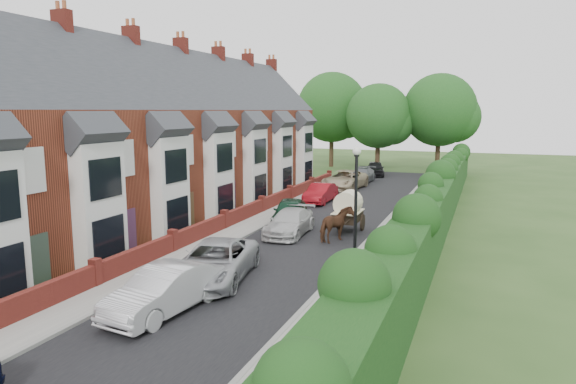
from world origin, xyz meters
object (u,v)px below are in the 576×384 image
Objects in this scene: car_white at (290,223)px; horse_cart at (348,209)px; car_beige at (344,180)px; lamppost at (356,197)px; car_red at (320,193)px; car_silver_a at (164,290)px; car_grey at (362,175)px; car_silver_b at (215,262)px; horse at (337,225)px; car_green at (290,212)px; car_black at (375,169)px.

horse_cart is (2.70, 1.67, 0.63)m from car_white.
car_beige is at bearing 91.79° from car_white.
car_white is at bearing 128.92° from lamppost.
car_white is 9.78m from car_red.
car_silver_a reaches higher than car_grey.
lamppost is at bearing 7.19° from car_silver_b.
car_silver_a is 27.61m from car_beige.
horse reaches higher than car_white.
car_white is 1.05× the size of car_green.
car_black is (-5.86, 32.34, -2.58)m from lamppost.
car_silver_a is 2.22× the size of horse.
car_black is at bearing 97.95° from car_silver_a.
car_grey is at bearing -60.07° from horse.
lamppost is 7.57m from car_silver_a.
car_grey is 2.24× the size of horse.
horse_cart is (4.08, -8.01, 0.61)m from car_red.
car_green is 18.38m from car_grey.
horse reaches higher than car_green.
car_green is 3.74m from horse_cart.
car_silver_a is at bearing -87.18° from car_grey.
lamppost is 17.30m from car_red.
car_grey is at bearing -104.39° from car_black.
car_black reaches higher than car_grey.
car_silver_b reaches higher than car_green.
car_green is 2.10× the size of horse.
horse_cart reaches higher than car_grey.
car_red is (-1.38, 20.95, -0.07)m from car_silver_a.
car_red is 2.01× the size of horse.
car_beige is at bearing 99.55° from car_silver_a.
car_silver_b is 1.18× the size of car_white.
car_beige is 2.76× the size of horse.
car_beige is 17.35m from horse.
car_silver_a is 11.27m from car_white.
car_silver_b is 1.16× the size of car_grey.
car_green is 7.29m from car_red.
horse_cart is at bearing -69.93° from horse.
horse is (4.08, -10.23, 0.19)m from car_red.
car_grey is at bearing 98.44° from car_silver_a.
horse_cart is (3.71, -19.12, 0.62)m from car_grey.
car_green is 0.76× the size of car_beige.
car_silver_b is 10.31m from car_green.
horse_cart is (4.10, -14.64, 0.50)m from car_beige.
car_white is at bearing -80.19° from car_beige.
car_beige is at bearing 90.72° from car_red.
car_red is (-1.33, 17.55, -0.06)m from car_silver_b.
lamppost is 1.12× the size of car_grey.
car_black is 2.06× the size of horse.
car_silver_b reaches higher than car_red.
car_black is at bearing 98.27° from horse_cart.
car_silver_b is 1.26× the size of car_black.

